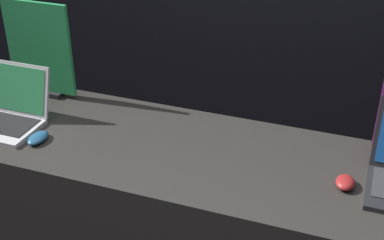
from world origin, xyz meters
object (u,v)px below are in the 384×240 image
object	(u,v)px
mouse_back	(345,183)
promo_stand_front	(40,52)
laptop_front	(5,111)
mouse_front	(38,138)

from	to	relation	value
mouse_back	promo_stand_front	bearing A→B (deg)	169.37
laptop_front	mouse_back	size ratio (longest dim) A/B	3.55
mouse_front	mouse_back	bearing A→B (deg)	5.23
promo_stand_front	mouse_back	world-z (taller)	promo_stand_front
laptop_front	promo_stand_front	xyz separation A→B (m)	(0.00, 0.31, 0.17)
mouse_front	mouse_back	distance (m)	1.28
mouse_front	promo_stand_front	world-z (taller)	promo_stand_front
laptop_front	promo_stand_front	world-z (taller)	promo_stand_front
laptop_front	mouse_back	xyz separation A→B (m)	(1.50, 0.03, -0.04)
laptop_front	mouse_front	xyz separation A→B (m)	(0.22, -0.09, -0.04)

